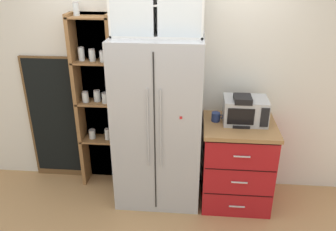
# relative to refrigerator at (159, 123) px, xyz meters

# --- Properties ---
(ground_plane) EXTENTS (10.65, 10.65, 0.00)m
(ground_plane) POSITION_rel_refrigerator_xyz_m (-0.00, -0.03, -0.91)
(ground_plane) COLOR tan
(wall_back_cream) EXTENTS (4.95, 0.10, 2.55)m
(wall_back_cream) POSITION_rel_refrigerator_xyz_m (-0.00, 0.37, 0.37)
(wall_back_cream) COLOR silver
(wall_back_cream) RESTS_ON ground
(refrigerator) EXTENTS (0.89, 0.66, 1.81)m
(refrigerator) POSITION_rel_refrigerator_xyz_m (0.00, 0.00, 0.00)
(refrigerator) COLOR #ADAFB5
(refrigerator) RESTS_ON ground
(pantry_shelf_column) EXTENTS (0.49, 0.27, 2.09)m
(pantry_shelf_column) POSITION_rel_refrigerator_xyz_m (-0.71, 0.26, 0.13)
(pantry_shelf_column) COLOR brown
(pantry_shelf_column) RESTS_ON ground
(counter_cabinet) EXTENTS (0.74, 0.68, 0.93)m
(counter_cabinet) POSITION_rel_refrigerator_xyz_m (0.84, -0.00, -0.44)
(counter_cabinet) COLOR #A8161C
(counter_cabinet) RESTS_ON ground
(microwave) EXTENTS (0.44, 0.33, 0.26)m
(microwave) POSITION_rel_refrigerator_xyz_m (0.89, 0.04, 0.16)
(microwave) COLOR #ADAFB5
(microwave) RESTS_ON counter_cabinet
(coffee_maker) EXTENTS (0.17, 0.20, 0.31)m
(coffee_maker) POSITION_rel_refrigerator_xyz_m (0.84, 0.00, 0.18)
(coffee_maker) COLOR black
(coffee_maker) RESTS_ON counter_cabinet
(mug_navy) EXTENTS (0.12, 0.09, 0.10)m
(mug_navy) POSITION_rel_refrigerator_xyz_m (0.60, 0.04, 0.08)
(mug_navy) COLOR navy
(mug_navy) RESTS_ON counter_cabinet
(mug_sage) EXTENTS (0.11, 0.08, 0.08)m
(mug_sage) POSITION_rel_refrigerator_xyz_m (0.84, -0.03, 0.07)
(mug_sage) COLOR #8CA37F
(mug_sage) RESTS_ON counter_cabinet
(bottle_amber) EXTENTS (0.07, 0.07, 0.27)m
(bottle_amber) POSITION_rel_refrigerator_xyz_m (0.84, -0.06, 0.15)
(bottle_amber) COLOR brown
(bottle_amber) RESTS_ON counter_cabinet
(upper_cabinet) EXTENTS (0.86, 0.32, 0.58)m
(upper_cabinet) POSITION_rel_refrigerator_xyz_m (-0.00, 0.05, 1.19)
(upper_cabinet) COLOR silver
(upper_cabinet) RESTS_ON refrigerator
(chalkboard_menu) EXTENTS (0.60, 0.04, 1.51)m
(chalkboard_menu) POSITION_rel_refrigerator_xyz_m (-1.28, 0.30, -0.14)
(chalkboard_menu) COLOR brown
(chalkboard_menu) RESTS_ON ground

